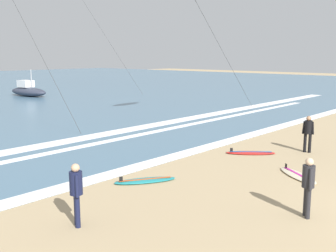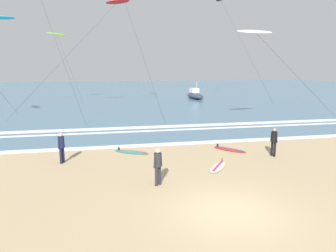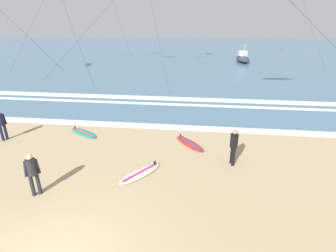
{
  "view_description": "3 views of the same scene",
  "coord_description": "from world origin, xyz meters",
  "px_view_note": "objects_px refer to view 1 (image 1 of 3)",
  "views": [
    {
      "loc": [
        -12.04,
        -1.15,
        4.22
      ],
      "look_at": [
        -1.16,
        8.48,
        1.68
      ],
      "focal_mm": 44.06,
      "sensor_mm": 36.0,
      "label": 1
    },
    {
      "loc": [
        -4.09,
        -9.4,
        4.91
      ],
      "look_at": [
        -0.53,
        7.83,
        1.56
      ],
      "focal_mm": 33.51,
      "sensor_mm": 36.0,
      "label": 2
    },
    {
      "loc": [
        3.53,
        -3.98,
        5.64
      ],
      "look_at": [
        2.11,
        7.39,
        1.02
      ],
      "focal_mm": 27.57,
      "sensor_mm": 36.0,
      "label": 3
    }
  ],
  "objects_px": {
    "surfer_background_far": "(308,182)",
    "surfboard_right_spare": "(298,175)",
    "surfboard_foreground_flat": "(145,180)",
    "surfer_mid_group": "(76,189)",
    "offshore_boat": "(28,91)",
    "surfer_right_near": "(308,131)",
    "surfboard_left_pile": "(250,153)"
  },
  "relations": [
    {
      "from": "surfer_mid_group",
      "to": "surfboard_foreground_flat",
      "type": "distance_m",
      "value": 3.99
    },
    {
      "from": "surfboard_right_spare",
      "to": "surfboard_left_pile",
      "type": "height_order",
      "value": "same"
    },
    {
      "from": "surfer_background_far",
      "to": "surfboard_right_spare",
      "type": "distance_m",
      "value": 3.85
    },
    {
      "from": "surfboard_right_spare",
      "to": "surfboard_foreground_flat",
      "type": "bearing_deg",
      "value": 137.95
    },
    {
      "from": "surfboard_foreground_flat",
      "to": "offshore_boat",
      "type": "distance_m",
      "value": 31.43
    },
    {
      "from": "offshore_boat",
      "to": "surfer_mid_group",
      "type": "bearing_deg",
      "value": -118.06
    },
    {
      "from": "surfboard_foreground_flat",
      "to": "surfboard_right_spare",
      "type": "height_order",
      "value": "same"
    },
    {
      "from": "surfer_mid_group",
      "to": "offshore_boat",
      "type": "bearing_deg",
      "value": 61.94
    },
    {
      "from": "surfboard_right_spare",
      "to": "offshore_boat",
      "type": "height_order",
      "value": "offshore_boat"
    },
    {
      "from": "surfer_right_near",
      "to": "surfboard_right_spare",
      "type": "relative_size",
      "value": 0.78
    },
    {
      "from": "surfer_background_far",
      "to": "surfboard_right_spare",
      "type": "height_order",
      "value": "surfer_background_far"
    },
    {
      "from": "surfer_right_near",
      "to": "surfer_background_far",
      "type": "xyz_separation_m",
      "value": [
        -7.02,
        -2.98,
        0.0
      ]
    },
    {
      "from": "surfer_right_near",
      "to": "offshore_boat",
      "type": "xyz_separation_m",
      "value": [
        4.73,
        31.2,
        -0.4
      ]
    },
    {
      "from": "offshore_boat",
      "to": "surfer_background_far",
      "type": "bearing_deg",
      "value": -108.97
    },
    {
      "from": "surfer_right_near",
      "to": "surfer_mid_group",
      "type": "height_order",
      "value": "same"
    },
    {
      "from": "surfboard_left_pile",
      "to": "offshore_boat",
      "type": "xyz_separation_m",
      "value": [
        6.6,
        29.5,
        0.51
      ]
    },
    {
      "from": "surfboard_foreground_flat",
      "to": "surfboard_right_spare",
      "type": "relative_size",
      "value": 1.02
    },
    {
      "from": "surfer_right_near",
      "to": "surfboard_left_pile",
      "type": "height_order",
      "value": "surfer_right_near"
    },
    {
      "from": "surfboard_foreground_flat",
      "to": "offshore_boat",
      "type": "bearing_deg",
      "value": 66.77
    },
    {
      "from": "offshore_boat",
      "to": "surfboard_right_spare",
      "type": "bearing_deg",
      "value": -104.57
    },
    {
      "from": "surfer_right_near",
      "to": "offshore_boat",
      "type": "bearing_deg",
      "value": 81.38
    },
    {
      "from": "surfer_right_near",
      "to": "surfer_mid_group",
      "type": "xyz_separation_m",
      "value": [
        -11.34,
        1.06,
        0.0
      ]
    },
    {
      "from": "surfer_mid_group",
      "to": "surfboard_foreground_flat",
      "type": "xyz_separation_m",
      "value": [
        3.67,
        1.26,
        -0.91
      ]
    },
    {
      "from": "surfer_right_near",
      "to": "surfer_mid_group",
      "type": "bearing_deg",
      "value": 174.68
    },
    {
      "from": "surfer_background_far",
      "to": "offshore_boat",
      "type": "relative_size",
      "value": 0.3
    },
    {
      "from": "surfer_right_near",
      "to": "surfboard_foreground_flat",
      "type": "distance_m",
      "value": 8.06
    },
    {
      "from": "surfer_mid_group",
      "to": "offshore_boat",
      "type": "relative_size",
      "value": 0.3
    },
    {
      "from": "surfboard_left_pile",
      "to": "surfer_right_near",
      "type": "bearing_deg",
      "value": -42.21
    },
    {
      "from": "surfer_background_far",
      "to": "surfer_right_near",
      "type": "bearing_deg",
      "value": 22.98
    },
    {
      "from": "surfer_background_far",
      "to": "surfer_mid_group",
      "type": "distance_m",
      "value": 5.91
    },
    {
      "from": "surfboard_right_spare",
      "to": "surfer_background_far",
      "type": "bearing_deg",
      "value": -152.51
    },
    {
      "from": "surfboard_right_spare",
      "to": "offshore_boat",
      "type": "bearing_deg",
      "value": 75.43
    }
  ]
}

